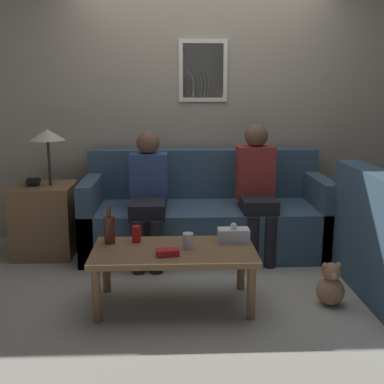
# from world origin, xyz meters

# --- Properties ---
(ground_plane) EXTENTS (16.00, 16.00, 0.00)m
(ground_plane) POSITION_xyz_m (0.00, 0.00, 0.00)
(ground_plane) COLOR #ADA899
(wall_back) EXTENTS (9.00, 0.08, 2.60)m
(wall_back) POSITION_xyz_m (0.00, 1.01, 1.30)
(wall_back) COLOR #9E937F
(wall_back) RESTS_ON ground_plane
(couch_main) EXTENTS (2.26, 0.90, 0.94)m
(couch_main) POSITION_xyz_m (0.00, 0.54, 0.32)
(couch_main) COLOR #385166
(couch_main) RESTS_ON ground_plane
(coffee_table) EXTENTS (1.16, 0.61, 0.42)m
(coffee_table) POSITION_xyz_m (-0.30, -0.66, 0.37)
(coffee_table) COLOR olive
(coffee_table) RESTS_ON ground_plane
(side_table_with_lamp) EXTENTS (0.54, 0.54, 1.17)m
(side_table_with_lamp) POSITION_xyz_m (-1.50, 0.48, 0.37)
(side_table_with_lamp) COLOR olive
(side_table_with_lamp) RESTS_ON ground_plane
(wine_bottle) EXTENTS (0.08, 0.08, 0.29)m
(wine_bottle) POSITION_xyz_m (-0.78, -0.50, 0.53)
(wine_bottle) COLOR #562319
(wine_bottle) RESTS_ON coffee_table
(drinking_glass) EXTENTS (0.08, 0.08, 0.11)m
(drinking_glass) POSITION_xyz_m (-0.20, -0.64, 0.48)
(drinking_glass) COLOR silver
(drinking_glass) RESTS_ON coffee_table
(book_stack) EXTENTS (0.16, 0.13, 0.04)m
(book_stack) POSITION_xyz_m (-0.35, -0.78, 0.44)
(book_stack) COLOR red
(book_stack) RESTS_ON coffee_table
(soda_can) EXTENTS (0.07, 0.07, 0.12)m
(soda_can) POSITION_xyz_m (-0.58, -0.48, 0.48)
(soda_can) COLOR red
(soda_can) RESTS_ON coffee_table
(tissue_box) EXTENTS (0.23, 0.12, 0.15)m
(tissue_box) POSITION_xyz_m (0.14, -0.51, 0.47)
(tissue_box) COLOR silver
(tissue_box) RESTS_ON coffee_table
(person_left) EXTENTS (0.34, 0.66, 1.16)m
(person_left) POSITION_xyz_m (-0.53, 0.30, 0.64)
(person_left) COLOR black
(person_left) RESTS_ON ground_plane
(person_right) EXTENTS (0.34, 0.57, 1.22)m
(person_right) POSITION_xyz_m (0.46, 0.35, 0.67)
(person_right) COLOR black
(person_right) RESTS_ON ground_plane
(teddy_bear) EXTENTS (0.20, 0.20, 0.32)m
(teddy_bear) POSITION_xyz_m (0.82, -0.71, 0.14)
(teddy_bear) COLOR #A87A51
(teddy_bear) RESTS_ON ground_plane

